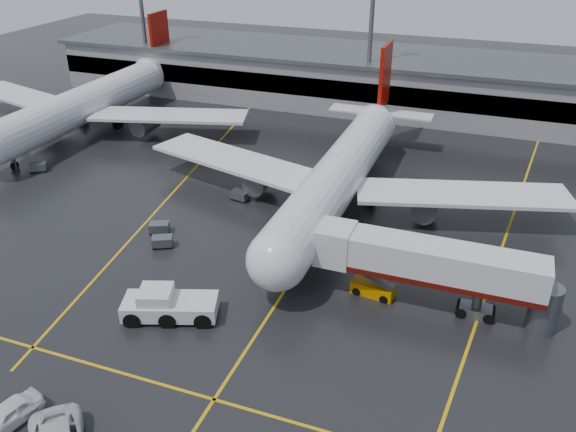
% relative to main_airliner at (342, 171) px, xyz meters
% --- Properties ---
extents(ground, '(220.00, 220.00, 0.00)m').
position_rel_main_airliner_xyz_m(ground, '(0.00, -9.70, -4.21)').
color(ground, black).
rests_on(ground, ground).
extents(apron_line_centre, '(0.25, 90.00, 0.02)m').
position_rel_main_airliner_xyz_m(apron_line_centre, '(0.00, -9.70, -4.20)').
color(apron_line_centre, gold).
rests_on(apron_line_centre, ground).
extents(apron_line_stop, '(60.00, 0.25, 0.02)m').
position_rel_main_airliner_xyz_m(apron_line_stop, '(0.00, -31.70, -4.20)').
color(apron_line_stop, gold).
rests_on(apron_line_stop, ground).
extents(apron_line_left, '(9.99, 69.35, 0.02)m').
position_rel_main_airliner_xyz_m(apron_line_left, '(-20.00, 0.30, -4.20)').
color(apron_line_left, gold).
rests_on(apron_line_left, ground).
extents(apron_line_right, '(7.57, 69.64, 0.02)m').
position_rel_main_airliner_xyz_m(apron_line_right, '(18.00, 0.30, -4.20)').
color(apron_line_right, gold).
rests_on(apron_line_right, ground).
extents(terminal, '(122.00, 19.00, 8.60)m').
position_rel_main_airliner_xyz_m(terminal, '(0.00, 38.23, 0.11)').
color(terminal, gray).
rests_on(terminal, ground).
extents(light_mast_left, '(3.00, 1.20, 25.45)m').
position_rel_main_airliner_xyz_m(light_mast_left, '(-45.00, 32.30, 10.27)').
color(light_mast_left, '#595B60').
rests_on(light_mast_left, ground).
extents(light_mast_mid, '(3.00, 1.20, 25.45)m').
position_rel_main_airliner_xyz_m(light_mast_mid, '(-5.00, 32.30, 10.27)').
color(light_mast_mid, '#595B60').
rests_on(light_mast_mid, ground).
extents(main_airliner, '(48.80, 45.60, 14.10)m').
position_rel_main_airliner_xyz_m(main_airliner, '(0.00, 0.00, 0.00)').
color(main_airliner, silver).
rests_on(main_airliner, ground).
extents(second_airliner, '(48.80, 45.60, 14.10)m').
position_rel_main_airliner_xyz_m(second_airliner, '(-42.00, 12.00, 0.00)').
color(second_airliner, silver).
rests_on(second_airliner, ground).
extents(jet_bridge, '(19.90, 3.40, 6.05)m').
position_rel_main_airliner_xyz_m(jet_bridge, '(11.87, -15.70, -0.28)').
color(jet_bridge, silver).
rests_on(jet_bridge, ground).
extents(pushback_tractor, '(8.23, 5.43, 2.73)m').
position_rel_main_airliner_xyz_m(pushback_tractor, '(-7.71, -24.64, -3.12)').
color(pushback_tractor, silver).
rests_on(pushback_tractor, ground).
extents(belt_loader, '(3.89, 2.13, 2.36)m').
position_rel_main_airliner_xyz_m(belt_loader, '(7.38, -15.69, -3.63)').
color(belt_loader, '#CB7900').
rests_on(belt_loader, ground).
extents(service_van_d, '(2.99, 5.09, 1.63)m').
position_rel_main_airliner_xyz_m(service_van_d, '(-11.59, -38.36, -3.40)').
color(service_van_d, white).
rests_on(service_van_d, ground).
extents(baggage_cart_a, '(2.37, 2.06, 1.12)m').
position_rel_main_airliner_xyz_m(baggage_cart_a, '(-14.03, -15.04, -3.58)').
color(baggage_cart_a, '#595B60').
rests_on(baggage_cart_a, ground).
extents(baggage_cart_b, '(2.35, 1.98, 1.12)m').
position_rel_main_airliner_xyz_m(baggage_cart_b, '(-15.83, -12.66, -3.58)').
color(baggage_cart_b, '#595B60').
rests_on(baggage_cart_b, ground).
extents(baggage_cart_c, '(2.17, 1.58, 1.12)m').
position_rel_main_airliner_xyz_m(baggage_cart_c, '(-11.18, -2.79, -3.58)').
color(baggage_cart_c, '#595B60').
rests_on(baggage_cart_c, ground).
extents(baggage_cart_d, '(2.23, 1.70, 1.12)m').
position_rel_main_airliner_xyz_m(baggage_cart_d, '(-46.66, 1.33, -3.58)').
color(baggage_cart_d, '#595B60').
rests_on(baggage_cart_d, ground).
extents(baggage_cart_e, '(2.39, 2.18, 1.12)m').
position_rel_main_airliner_xyz_m(baggage_cart_e, '(-38.63, -4.24, -3.58)').
color(baggage_cart_e, '#595B60').
rests_on(baggage_cart_e, ground).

